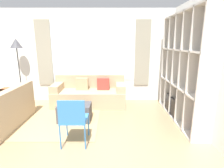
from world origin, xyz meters
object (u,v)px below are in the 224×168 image
(couch_main, at_px, (89,94))
(floor_lamp, at_px, (16,48))
(ottoman, at_px, (75,112))
(folding_chair, at_px, (73,118))
(shelving_unit, at_px, (184,70))

(couch_main, distance_m, floor_lamp, 2.39)
(floor_lamp, bearing_deg, couch_main, -4.24)
(ottoman, relative_size, folding_chair, 0.85)
(shelving_unit, height_order, floor_lamp, shelving_unit)
(shelving_unit, distance_m, floor_lamp, 4.43)
(shelving_unit, bearing_deg, couch_main, 157.84)
(ottoman, distance_m, floor_lamp, 2.59)
(ottoman, relative_size, floor_lamp, 0.39)
(shelving_unit, height_order, couch_main, shelving_unit)
(ottoman, bearing_deg, shelving_unit, 3.03)
(ottoman, bearing_deg, folding_chair, -78.71)
(shelving_unit, distance_m, folding_chair, 2.62)
(couch_main, bearing_deg, ottoman, -101.07)
(shelving_unit, height_order, folding_chair, shelving_unit)
(shelving_unit, xyz_separation_m, floor_lamp, (-4.28, 1.07, 0.44))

